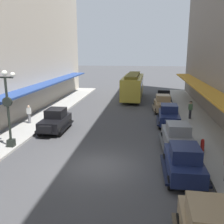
{
  "coord_description": "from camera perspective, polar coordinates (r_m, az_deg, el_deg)",
  "views": [
    {
      "loc": [
        2.57,
        -13.56,
        6.53
      ],
      "look_at": [
        0.0,
        6.0,
        1.8
      ],
      "focal_mm": 41.26,
      "sensor_mm": 36.0,
      "label": 1
    }
  ],
  "objects": [
    {
      "name": "ground_plane",
      "position": [
        15.27,
        -3.0,
        -11.85
      ],
      "size": [
        200.0,
        200.0,
        0.0
      ],
      "primitive_type": "plane",
      "color": "#424244"
    },
    {
      "name": "parked_car_0",
      "position": [
        17.98,
        14.24,
        -5.05
      ],
      "size": [
        2.29,
        4.31,
        1.84
      ],
      "color": "slate",
      "rests_on": "ground"
    },
    {
      "name": "parked_car_1",
      "position": [
        21.76,
        -12.46,
        -1.72
      ],
      "size": [
        2.17,
        4.27,
        1.84
      ],
      "color": "black",
      "rests_on": "ground"
    },
    {
      "name": "parked_car_2",
      "position": [
        28.44,
        11.26,
        1.89
      ],
      "size": [
        2.28,
        4.31,
        1.84
      ],
      "color": "#997F5B",
      "rests_on": "ground"
    },
    {
      "name": "parked_car_3",
      "position": [
        32.93,
        11.32,
        3.45
      ],
      "size": [
        2.21,
        4.29,
        1.84
      ],
      "color": "black",
      "rests_on": "ground"
    },
    {
      "name": "parked_car_4",
      "position": [
        14.14,
        15.59,
        -10.31
      ],
      "size": [
        2.19,
        4.28,
        1.84
      ],
      "color": "#19234C",
      "rests_on": "ground"
    },
    {
      "name": "parked_car_6",
      "position": [
        23.46,
        12.51,
        -0.62
      ],
      "size": [
        2.22,
        4.29,
        1.84
      ],
      "color": "#19234C",
      "rests_on": "ground"
    },
    {
      "name": "streetcar",
      "position": [
        35.36,
        4.64,
        5.91
      ],
      "size": [
        2.7,
        9.65,
        3.46
      ],
      "color": "gold",
      "rests_on": "ground"
    },
    {
      "name": "lamp_post_with_clock",
      "position": [
        18.26,
        -22.12,
        1.29
      ],
      "size": [
        1.42,
        0.44,
        5.16
      ],
      "color": "black",
      "rests_on": "sidewalk_left"
    },
    {
      "name": "fire_hydrant",
      "position": [
        17.82,
        19.41,
        -6.89
      ],
      "size": [
        0.24,
        0.24,
        0.82
      ],
      "color": "#B21E19",
      "rests_on": "sidewalk_right"
    },
    {
      "name": "pedestrian_0",
      "position": [
        25.7,
        16.97,
        0.49
      ],
      "size": [
        0.36,
        0.28,
        1.67
      ],
      "color": "#2D2D33",
      "rests_on": "sidewalk_right"
    },
    {
      "name": "pedestrian_1",
      "position": [
        24.17,
        -17.9,
        -0.44
      ],
      "size": [
        0.36,
        0.24,
        1.64
      ],
      "color": "slate",
      "rests_on": "sidewalk_left"
    }
  ]
}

